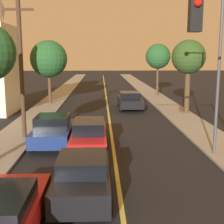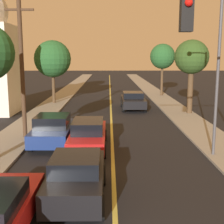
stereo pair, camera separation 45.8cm
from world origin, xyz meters
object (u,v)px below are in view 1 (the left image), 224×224
(car_far_oncoming, at_px, (130,100))
(tree_right_far, at_px, (189,58))
(utility_pole_left, at_px, (21,67))
(tree_right_near, at_px, (158,57))
(tree_left_far, at_px, (49,59))
(car_near_lane_second, at_px, (89,134))
(car_outer_lane_second, at_px, (53,130))
(streetlamp_right, at_px, (213,48))
(car_near_lane_front, at_px, (83,177))

(car_far_oncoming, distance_m, tree_right_far, 6.43)
(utility_pole_left, relative_size, tree_right_near, 1.27)
(car_far_oncoming, relative_size, tree_left_far, 0.78)
(car_near_lane_second, bearing_deg, utility_pole_left, 151.15)
(car_outer_lane_second, distance_m, streetlamp_right, 9.08)
(tree_left_far, bearing_deg, car_far_oncoming, -22.49)
(streetlamp_right, relative_size, utility_pole_left, 1.02)
(tree_right_far, bearing_deg, car_far_oncoming, 149.26)
(car_outer_lane_second, bearing_deg, tree_left_far, 99.69)
(car_outer_lane_second, xyz_separation_m, car_far_oncoming, (5.21, 11.41, -0.01))
(car_far_oncoming, height_order, tree_right_near, tree_right_near)
(car_near_lane_front, relative_size, streetlamp_right, 0.52)
(tree_right_far, bearing_deg, tree_left_far, 154.35)
(car_near_lane_second, height_order, streetlamp_right, streetlamp_right)
(car_near_lane_front, distance_m, car_near_lane_second, 5.86)
(car_near_lane_front, height_order, car_outer_lane_second, car_outer_lane_second)
(streetlamp_right, distance_m, tree_left_far, 19.67)
(car_near_lane_front, relative_size, tree_right_near, 0.67)
(utility_pole_left, height_order, tree_right_far, utility_pole_left)
(car_far_oncoming, relative_size, streetlamp_right, 0.61)
(car_outer_lane_second, bearing_deg, utility_pole_left, 147.16)
(car_far_oncoming, bearing_deg, car_near_lane_second, 75.20)
(car_outer_lane_second, xyz_separation_m, tree_left_far, (-2.49, 14.60, 3.66))
(car_near_lane_front, relative_size, car_outer_lane_second, 0.92)
(car_near_lane_front, distance_m, car_outer_lane_second, 7.04)
(tree_right_near, xyz_separation_m, tree_right_far, (0.34, -11.76, -0.10))
(car_near_lane_second, distance_m, car_outer_lane_second, 2.16)
(car_outer_lane_second, height_order, tree_right_far, tree_right_far)
(car_near_lane_front, height_order, tree_left_far, tree_left_far)
(car_near_lane_second, height_order, car_outer_lane_second, car_outer_lane_second)
(tree_right_far, bearing_deg, utility_pole_left, -146.71)
(tree_left_far, distance_m, tree_right_near, 13.23)
(streetlamp_right, xyz_separation_m, tree_left_far, (-10.19, 16.82, -0.62))
(tree_right_far, bearing_deg, tree_right_near, 91.64)
(car_outer_lane_second, relative_size, car_far_oncoming, 0.92)
(car_near_lane_front, height_order, car_far_oncoming, car_near_lane_front)
(car_near_lane_second, xyz_separation_m, tree_right_far, (7.71, 9.66, 3.82))
(utility_pole_left, distance_m, tree_left_far, 13.42)
(car_near_lane_second, bearing_deg, tree_left_far, 106.03)
(utility_pole_left, bearing_deg, car_near_lane_front, -64.43)
(car_outer_lane_second, distance_m, car_far_oncoming, 12.54)
(car_outer_lane_second, xyz_separation_m, tree_right_near, (9.33, 20.52, 3.88))
(car_near_lane_second, relative_size, tree_right_far, 0.86)
(car_outer_lane_second, xyz_separation_m, utility_pole_left, (-1.85, 1.19, 3.33))
(car_near_lane_front, relative_size, utility_pole_left, 0.53)
(car_near_lane_front, bearing_deg, streetlamp_right, 38.37)
(car_far_oncoming, height_order, tree_right_far, tree_right_far)
(car_near_lane_front, distance_m, tree_right_near, 28.52)
(car_near_lane_second, relative_size, tree_left_far, 0.82)
(car_far_oncoming, bearing_deg, tree_right_far, 149.26)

